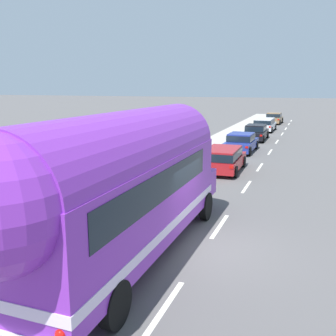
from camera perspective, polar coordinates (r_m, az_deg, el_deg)
The scene contains 9 objects.
ground_plane at distance 11.89m, azimuth 5.58°, elevation -11.58°, with size 300.00×300.00×0.00m, color #565454.
lane_markings at distance 24.67m, azimuth 7.66°, elevation 0.88°, with size 3.80×80.00×0.01m.
sidewalk_slab at distance 22.40m, azimuth 0.22°, elevation 0.02°, with size 2.37×90.00×0.15m, color #ADA89E.
painted_bus at distance 10.03m, azimuth -7.32°, elevation -2.20°, with size 2.63×11.36×4.12m.
car_lead at distance 21.81m, azimuth 8.14°, elevation 1.50°, with size 2.08×4.39×1.37m.
car_second at distance 28.72m, azimuth 10.76°, elevation 3.84°, with size 2.04×4.57×1.37m.
car_third at distance 35.27m, azimuth 12.86°, elevation 5.26°, with size 1.89×4.67×1.37m.
car_fourth at distance 42.28m, azimuth 14.11°, elevation 6.37°, with size 2.08×4.73×1.37m.
car_fifth at distance 51.20m, azimuth 15.40°, elevation 7.16°, with size 2.06×4.33×1.37m.
Camera 1 is at (2.73, -10.54, 4.76)m, focal length 41.21 mm.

